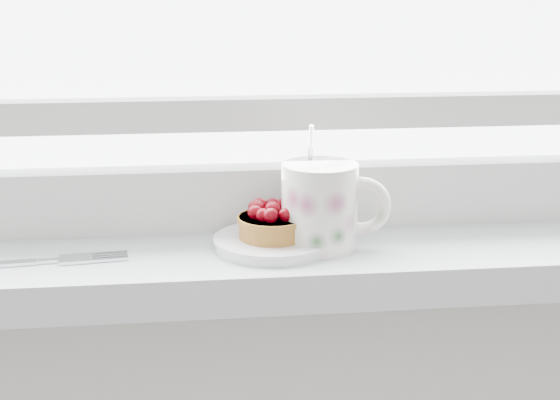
{
  "coord_description": "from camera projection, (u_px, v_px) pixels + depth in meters",
  "views": [
    {
      "loc": [
        -0.08,
        1.11,
        1.21
      ],
      "look_at": [
        0.01,
        1.88,
        0.99
      ],
      "focal_mm": 50.0,
      "sensor_mm": 36.0,
      "label": 1
    }
  ],
  "objects": [
    {
      "name": "floral_mug",
      "position": [
        323.0,
        204.0,
        0.81
      ],
      "size": [
        0.12,
        0.1,
        0.13
      ],
      "color": "white",
      "rests_on": "windowsill"
    },
    {
      "name": "fork",
      "position": [
        17.0,
        263.0,
        0.77
      ],
      "size": [
        0.21,
        0.04,
        0.0
      ],
      "color": "silver",
      "rests_on": "windowsill"
    },
    {
      "name": "raspberry_tart",
      "position": [
        272.0,
        221.0,
        0.81
      ],
      "size": [
        0.07,
        0.07,
        0.04
      ],
      "color": "#905A1F",
      "rests_on": "saucer"
    },
    {
      "name": "saucer",
      "position": [
        272.0,
        242.0,
        0.82
      ],
      "size": [
        0.12,
        0.12,
        0.01
      ],
      "primitive_type": "cylinder",
      "color": "white",
      "rests_on": "windowsill"
    }
  ]
}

